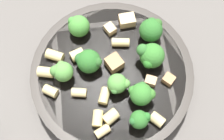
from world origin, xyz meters
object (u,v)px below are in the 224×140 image
object	(u,v)px
rigatoni_8	(104,96)
chicken_chunk_4	(169,79)
rigatoni_1	(96,118)
chicken_chunk_1	(126,20)
broccoli_floret_7	(78,26)
rigatoni_10	(79,93)
rigatoni_4	(77,55)
broccoli_floret_3	(142,94)
rigatoni_6	(123,43)
chicken_chunk_3	(110,29)
rigatoni_2	(56,53)
chicken_chunk_0	(150,83)
rigatoni_0	(111,117)
pasta_bowl	(112,76)
rigatoni_5	(46,72)
rigatoni_7	(157,119)
broccoli_floret_2	(118,84)
rigatoni_3	(50,91)
broccoli_floret_4	(62,71)
rigatoni_9	(102,131)
broccoli_floret_0	(151,29)
broccoli_floret_6	(140,119)
broccoli_floret_1	(151,56)
broccoli_floret_5	(89,59)
chicken_chunk_2	(116,64)

from	to	relation	value
rigatoni_8	chicken_chunk_4	size ratio (longest dim) A/B	1.47
rigatoni_1	chicken_chunk_1	size ratio (longest dim) A/B	0.90
broccoli_floret_7	rigatoni_10	size ratio (longest dim) A/B	1.66
rigatoni_4	chicken_chunk_1	xyz separation A→B (m)	(0.06, 0.08, -0.00)
broccoli_floret_3	rigatoni_6	bearing A→B (deg)	121.16
chicken_chunk_3	chicken_chunk_4	size ratio (longest dim) A/B	1.07
rigatoni_2	chicken_chunk_0	xyz separation A→B (m)	(0.16, -0.01, -0.00)
rigatoni_1	rigatoni_0	bearing A→B (deg)	19.47
pasta_bowl	rigatoni_6	size ratio (longest dim) A/B	9.18
broccoli_floret_7	rigatoni_1	xyz separation A→B (m)	(0.07, -0.14, -0.01)
broccoli_floret_3	rigatoni_5	bearing A→B (deg)	-179.86
rigatoni_1	rigatoni_7	distance (m)	0.09
broccoli_floret_2	rigatoni_3	xyz separation A→B (m)	(-0.10, -0.03, -0.02)
broccoli_floret_4	rigatoni_6	bearing A→B (deg)	46.40
pasta_bowl	rigatoni_9	distance (m)	0.10
broccoli_floret_0	chicken_chunk_1	bearing A→B (deg)	160.25
broccoli_floret_0	rigatoni_3	world-z (taller)	broccoli_floret_0
chicken_chunk_1	broccoli_floret_6	bearing A→B (deg)	-68.82
broccoli_floret_0	chicken_chunk_4	bearing A→B (deg)	-55.69
broccoli_floret_3	broccoli_floret_6	size ratio (longest dim) A/B	1.13
broccoli_floret_6	rigatoni_2	size ratio (longest dim) A/B	1.38
broccoli_floret_6	chicken_chunk_1	distance (m)	0.18
broccoli_floret_0	broccoli_floret_1	distance (m)	0.05
broccoli_floret_5	chicken_chunk_2	size ratio (longest dim) A/B	1.83
broccoli_floret_1	rigatoni_9	xyz separation A→B (m)	(-0.04, -0.13, -0.02)
broccoli_floret_5	broccoli_floret_0	bearing A→B (deg)	42.50
chicken_chunk_3	broccoli_floret_5	bearing A→B (deg)	-101.83
broccoli_floret_2	rigatoni_2	bearing A→B (deg)	165.61
rigatoni_6	chicken_chunk_0	size ratio (longest dim) A/B	1.67
broccoli_floret_0	rigatoni_4	bearing A→B (deg)	-147.40
chicken_chunk_0	chicken_chunk_2	bearing A→B (deg)	164.41
rigatoni_2	rigatoni_9	distance (m)	0.15
chicken_chunk_4	rigatoni_10	bearing A→B (deg)	-155.44
broccoli_floret_3	broccoli_floret_6	distance (m)	0.04
chicken_chunk_2	chicken_chunk_4	distance (m)	0.09
pasta_bowl	broccoli_floret_1	distance (m)	0.08
rigatoni_3	chicken_chunk_3	size ratio (longest dim) A/B	1.22
broccoli_floret_7	broccoli_floret_4	bearing A→B (deg)	-89.12
broccoli_floret_6	rigatoni_6	distance (m)	0.14
rigatoni_4	rigatoni_8	bearing A→B (deg)	-42.05
rigatoni_9	chicken_chunk_0	size ratio (longest dim) A/B	1.32
chicken_chunk_4	broccoli_floret_4	bearing A→B (deg)	-166.74
broccoli_floret_1	rigatoni_10	size ratio (longest dim) A/B	2.02
rigatoni_0	rigatoni_1	size ratio (longest dim) A/B	0.94
pasta_bowl	broccoli_floret_6	distance (m)	0.10
broccoli_floret_0	chicken_chunk_0	xyz separation A→B (m)	(0.02, -0.08, -0.02)
rigatoni_5	chicken_chunk_3	world-z (taller)	rigatoni_5
chicken_chunk_2	chicken_chunk_4	bearing A→B (deg)	-1.49
rigatoni_10	broccoli_floret_2	bearing A→B (deg)	23.87
rigatoni_4	chicken_chunk_4	xyz separation A→B (m)	(0.15, -0.00, -0.00)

